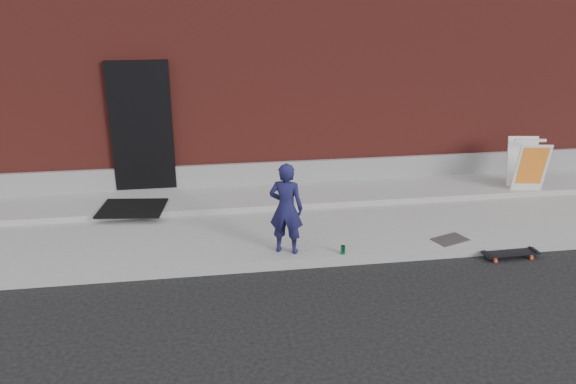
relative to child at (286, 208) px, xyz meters
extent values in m
plane|color=black|center=(0.47, -0.28, -0.80)|extent=(80.00, 80.00, 0.00)
cube|color=gray|center=(0.47, 1.22, -0.73)|extent=(20.00, 3.00, 0.15)
cube|color=gray|center=(0.47, 2.12, -0.60)|extent=(20.00, 1.20, 0.10)
cube|color=maroon|center=(0.47, 6.72, 1.70)|extent=(20.00, 8.00, 5.00)
cube|color=gray|center=(0.47, 2.69, -0.35)|extent=(20.00, 0.10, 0.40)
cube|color=black|center=(-2.13, 2.68, 0.60)|extent=(1.05, 0.12, 2.25)
imported|color=#16163F|center=(0.00, 0.00, 0.00)|extent=(0.55, 0.46, 1.30)
cylinder|color=red|center=(3.47, -0.30, -0.77)|extent=(0.06, 0.03, 0.06)
cylinder|color=red|center=(3.48, -0.48, -0.77)|extent=(0.06, 0.03, 0.06)
cylinder|color=red|center=(2.92, -0.32, -0.77)|extent=(0.06, 0.03, 0.06)
cylinder|color=red|center=(2.92, -0.49, -0.77)|extent=(0.06, 0.03, 0.06)
cube|color=#A09FA4|center=(3.47, -0.39, -0.74)|extent=(0.06, 0.18, 0.02)
cube|color=#A09FA4|center=(2.92, -0.41, -0.74)|extent=(0.06, 0.18, 0.02)
cube|color=black|center=(3.20, -0.40, -0.72)|extent=(0.81, 0.23, 0.02)
cube|color=silver|center=(4.56, 1.52, -0.11)|extent=(0.58, 0.33, 0.89)
cube|color=silver|center=(4.62, 1.92, -0.11)|extent=(0.58, 0.33, 0.89)
cube|color=yellow|center=(4.55, 1.50, -0.15)|extent=(0.48, 0.26, 0.71)
cube|color=silver|center=(4.59, 1.72, 0.34)|extent=(0.55, 0.13, 0.05)
cylinder|color=#17753E|center=(0.77, -0.20, -0.59)|extent=(0.09, 0.09, 0.12)
cube|color=black|center=(-2.29, 1.72, -0.54)|extent=(1.12, 0.95, 0.03)
cube|color=#56565B|center=(2.45, 0.01, -0.64)|extent=(0.58, 0.47, 0.01)
camera|label=1|loc=(-1.04, -7.09, 2.85)|focal=35.00mm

